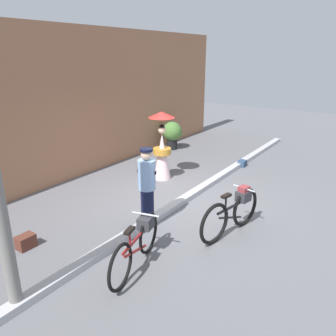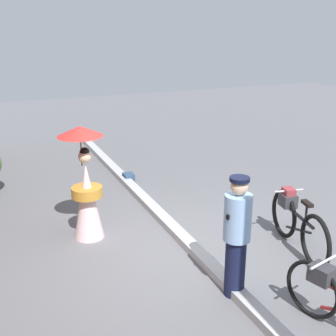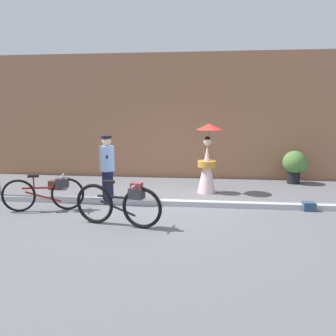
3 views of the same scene
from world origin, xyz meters
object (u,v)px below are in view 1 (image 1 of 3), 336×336
person_officer (147,186)px  potted_plant_by_door (173,133)px  bicycle_near_officer (137,243)px  backpack_on_pavement (26,241)px  backpack_spare (242,163)px  bicycle_far_side (233,211)px  person_with_parasol (162,147)px

person_officer → potted_plant_by_door: size_ratio=1.61×
bicycle_near_officer → backpack_on_pavement: bicycle_near_officer is taller
backpack_on_pavement → potted_plant_by_door: bearing=12.5°
person_officer → backpack_spare: person_officer is taller
bicycle_near_officer → bicycle_far_side: 2.02m
person_officer → person_with_parasol: bearing=29.7°
person_with_parasol → backpack_spare: size_ratio=7.23×
bicycle_far_side → person_officer: bearing=114.6°
bicycle_near_officer → backpack_on_pavement: bearing=110.6°
bicycle_near_officer → potted_plant_by_door: 7.04m
person_with_parasol → backpack_on_pavement: (-4.22, -0.08, -0.75)m
bicycle_far_side → person_with_parasol: 3.30m
person_officer → person_with_parasol: person_with_parasol is taller
bicycle_far_side → person_officer: 1.70m
bicycle_far_side → potted_plant_by_door: bearing=45.0°
bicycle_near_officer → bicycle_far_side: bicycle_far_side is taller
bicycle_far_side → person_with_parasol: person_with_parasol is taller
bicycle_far_side → person_officer: (-0.69, 1.51, 0.40)m
bicycle_near_officer → person_with_parasol: 4.07m
potted_plant_by_door → backpack_on_pavement: bearing=-167.5°
bicycle_far_side → potted_plant_by_door: 6.04m
backpack_spare → bicycle_far_side: bearing=-159.9°
person_officer → bicycle_near_officer: bearing=-148.4°
person_with_parasol → backpack_spare: person_with_parasol is taller
potted_plant_by_door → bicycle_far_side: bearing=-135.0°
backpack_on_pavement → backpack_spare: 6.57m
bicycle_far_side → backpack_on_pavement: 3.79m
person_officer → backpack_spare: size_ratio=6.28×
potted_plant_by_door → backpack_on_pavement: potted_plant_by_door is taller
person_with_parasol → backpack_on_pavement: 4.29m
bicycle_near_officer → person_with_parasol: bearing=30.3°
person_with_parasol → bicycle_far_side: bearing=-120.0°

